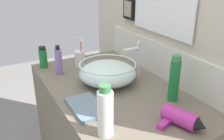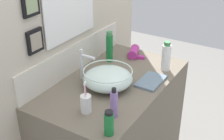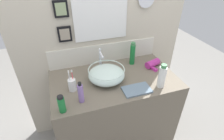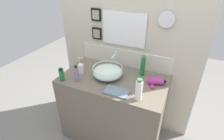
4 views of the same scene
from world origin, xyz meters
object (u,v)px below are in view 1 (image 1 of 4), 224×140
at_px(hair_drier, 182,119).
at_px(soap_dispenser, 59,61).
at_px(lotion_bottle, 174,79).
at_px(toothbrush_cup, 80,59).
at_px(faucet, 136,57).
at_px(shampoo_bottle, 105,112).
at_px(spray_bottle, 43,58).
at_px(hand_towel, 86,107).
at_px(glass_bowl_sink, 107,73).

bearing_deg(hair_drier, soap_dispenser, -160.27).
xyz_separation_m(lotion_bottle, soap_dispenser, (-0.61, -0.40, -0.03)).
bearing_deg(toothbrush_cup, hair_drier, 8.49).
bearing_deg(lotion_bottle, soap_dispenser, -146.38).
relative_size(faucet, shampoo_bottle, 0.99).
height_order(spray_bottle, lotion_bottle, lotion_bottle).
bearing_deg(shampoo_bottle, spray_bottle, -177.73).
bearing_deg(lotion_bottle, shampoo_bottle, -78.77).
distance_m(lotion_bottle, soap_dispenser, 0.73).
bearing_deg(shampoo_bottle, toothbrush_cup, 165.82).
bearing_deg(spray_bottle, lotion_bottle, 31.47).
relative_size(faucet, soap_dispenser, 1.19).
bearing_deg(hand_towel, lotion_bottle, 71.93).
xyz_separation_m(toothbrush_cup, soap_dispenser, (0.05, -0.16, 0.03)).
height_order(faucet, hand_towel, faucet).
distance_m(soap_dispenser, hand_towel, 0.48).
distance_m(faucet, shampoo_bottle, 0.60).
bearing_deg(hand_towel, spray_bottle, -175.91).
xyz_separation_m(faucet, toothbrush_cup, (-0.31, -0.24, -0.07)).
xyz_separation_m(faucet, shampoo_bottle, (0.42, -0.43, -0.02)).
relative_size(hair_drier, soap_dispenser, 1.11).
distance_m(toothbrush_cup, soap_dispenser, 0.17).
height_order(hair_drier, spray_bottle, spray_bottle).
relative_size(hair_drier, toothbrush_cup, 1.01).
bearing_deg(hair_drier, glass_bowl_sink, -170.98).
bearing_deg(hand_towel, toothbrush_cup, 161.24).
relative_size(toothbrush_cup, soap_dispenser, 1.11).
relative_size(hair_drier, spray_bottle, 1.42).
distance_m(toothbrush_cup, shampoo_bottle, 0.76).
bearing_deg(hair_drier, lotion_bottle, 148.70).
distance_m(hair_drier, lotion_bottle, 0.24).
distance_m(glass_bowl_sink, spray_bottle, 0.49).
height_order(hair_drier, soap_dispenser, soap_dispenser).
bearing_deg(shampoo_bottle, hand_towel, 177.14).
xyz_separation_m(faucet, hand_towel, (0.20, -0.42, -0.12)).
relative_size(faucet, spray_bottle, 1.52).
height_order(glass_bowl_sink, hand_towel, glass_bowl_sink).
height_order(faucet, hair_drier, faucet).
distance_m(glass_bowl_sink, faucet, 0.21).
xyz_separation_m(shampoo_bottle, hand_towel, (-0.22, 0.01, -0.10)).
bearing_deg(shampoo_bottle, lotion_bottle, 101.23).
relative_size(glass_bowl_sink, faucet, 1.50).
relative_size(toothbrush_cup, spray_bottle, 1.41).
bearing_deg(soap_dispenser, spray_bottle, -158.25).
height_order(spray_bottle, soap_dispenser, soap_dispenser).
xyz_separation_m(glass_bowl_sink, lotion_bottle, (0.34, 0.20, 0.05)).
height_order(glass_bowl_sink, shampoo_bottle, shampoo_bottle).
xyz_separation_m(glass_bowl_sink, hair_drier, (0.53, 0.08, -0.03)).
xyz_separation_m(faucet, lotion_bottle, (0.34, -0.00, -0.01)).
distance_m(hair_drier, spray_bottle, 1.01).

